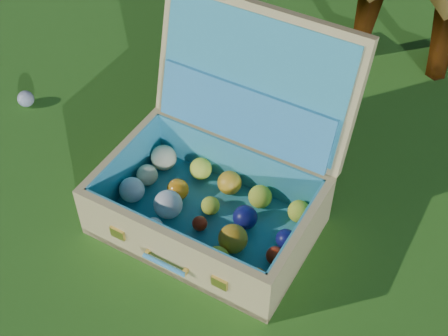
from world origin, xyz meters
The scene contains 3 objects.
ground centered at (0.00, 0.00, 0.00)m, with size 60.00×60.00×0.00m, color #215114.
stray_ball centered at (-0.73, -0.08, 0.03)m, with size 0.06×0.06×0.06m, color teal.
suitcase centered at (0.14, -0.01, 0.17)m, with size 0.72×0.67×0.60m.
Camera 1 is at (0.95, -1.02, 1.53)m, focal length 50.00 mm.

